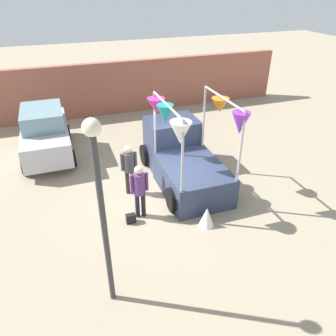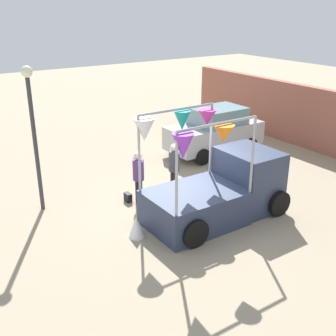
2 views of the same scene
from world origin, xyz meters
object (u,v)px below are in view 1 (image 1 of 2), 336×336
object	(u,v)px
person_vendor	(129,165)
folded_kite_bundle_white	(207,217)
parked_car	(45,133)
street_lamp	(100,196)
person_customer	(139,187)
vendor_truck	(181,155)
handbag	(131,218)

from	to	relation	value
person_vendor	folded_kite_bundle_white	xyz separation A→B (m)	(1.65, -2.33, -0.74)
parked_car	street_lamp	bearing A→B (deg)	-81.78
person_customer	person_vendor	distance (m)	1.30
parked_car	vendor_truck	bearing A→B (deg)	-37.57
parked_car	street_lamp	world-z (taller)	street_lamp
vendor_truck	person_customer	distance (m)	2.54
person_vendor	street_lamp	size ratio (longest dim) A/B	0.40
vendor_truck	street_lamp	world-z (taller)	street_lamp
vendor_truck	person_vendor	world-z (taller)	vendor_truck
handbag	street_lamp	size ratio (longest dim) A/B	0.07
parked_car	handbag	xyz separation A→B (m)	(2.09, -5.21, -0.80)
vendor_truck	parked_car	distance (m)	5.50
vendor_truck	person_vendor	size ratio (longest dim) A/B	2.43
person_vendor	street_lamp	world-z (taller)	street_lamp
handbag	street_lamp	distance (m)	3.67
person_vendor	handbag	distance (m)	1.78
parked_car	person_customer	size ratio (longest dim) A/B	2.34
vendor_truck	folded_kite_bundle_white	bearing A→B (deg)	-95.61
parked_car	person_vendor	xyz separation A→B (m)	(2.45, -3.71, 0.10)
street_lamp	person_customer	bearing A→B (deg)	62.50
vendor_truck	handbag	size ratio (longest dim) A/B	14.93
person_vendor	handbag	bearing A→B (deg)	-103.48
vendor_truck	person_customer	world-z (taller)	vendor_truck
person_customer	person_vendor	xyz separation A→B (m)	(0.01, 1.30, 0.01)
parked_car	folded_kite_bundle_white	bearing A→B (deg)	-55.89
person_customer	street_lamp	bearing A→B (deg)	-117.50
vendor_truck	folded_kite_bundle_white	world-z (taller)	vendor_truck
person_customer	street_lamp	distance (m)	3.37
parked_car	handbag	distance (m)	5.67
parked_car	person_customer	distance (m)	5.57
person_customer	folded_kite_bundle_white	xyz separation A→B (m)	(1.66, -1.04, -0.74)
person_customer	handbag	world-z (taller)	person_customer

